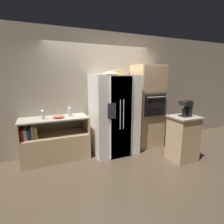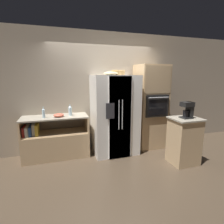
{
  "view_description": "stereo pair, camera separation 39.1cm",
  "coord_description": "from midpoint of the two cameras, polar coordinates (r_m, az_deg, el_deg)",
  "views": [
    {
      "loc": [
        -1.42,
        -3.57,
        1.77
      ],
      "look_at": [
        0.09,
        -0.05,
        0.99
      ],
      "focal_mm": 28.0,
      "sensor_mm": 36.0,
      "label": 1
    },
    {
      "loc": [
        -1.05,
        -3.71,
        1.77
      ],
      "look_at": [
        0.09,
        -0.05,
        0.99
      ],
      "focal_mm": 28.0,
      "sensor_mm": 36.0,
      "label": 2
    }
  ],
  "objects": [
    {
      "name": "wicker_basket",
      "position": [
        4.07,
        4.86,
        12.73
      ],
      "size": [
        0.32,
        0.32,
        0.11
      ],
      "color": "tan",
      "rests_on": "refrigerator"
    },
    {
      "name": "refrigerator",
      "position": [
        4.04,
        3.6,
        -0.96
      ],
      "size": [
        1.0,
        0.82,
        1.8
      ],
      "color": "white",
      "rests_on": "ground_plane"
    },
    {
      "name": "bottle_tall",
      "position": [
        3.9,
        -10.75,
        0.47
      ],
      "size": [
        0.07,
        0.07,
        0.25
      ],
      "color": "silver",
      "rests_on": "counter_left"
    },
    {
      "name": "fruit_bowl",
      "position": [
        3.85,
        2.6,
        12.52
      ],
      "size": [
        0.31,
        0.31,
        0.08
      ],
      "color": "beige",
      "rests_on": "refrigerator"
    },
    {
      "name": "bottle_short",
      "position": [
        3.8,
        -18.74,
        -0.32
      ],
      "size": [
        0.06,
        0.06,
        0.24
      ],
      "color": "silver",
      "rests_on": "counter_left"
    },
    {
      "name": "mixing_bowl",
      "position": [
        3.83,
        -14.25,
        -1.02
      ],
      "size": [
        0.22,
        0.22,
        0.07
      ],
      "color": "#DB664C",
      "rests_on": "counter_left"
    },
    {
      "name": "coffee_maker",
      "position": [
        3.82,
        26.25,
        0.78
      ],
      "size": [
        0.21,
        0.18,
        0.33
      ],
      "color": "black",
      "rests_on": "island_counter"
    },
    {
      "name": "island_counter",
      "position": [
        3.98,
        25.11,
        -8.52
      ],
      "size": [
        0.57,
        0.51,
        0.96
      ],
      "color": "tan",
      "rests_on": "ground_plane"
    },
    {
      "name": "ground_plane",
      "position": [
        4.23,
        1.34,
        -13.21
      ],
      "size": [
        20.0,
        20.0,
        0.0
      ],
      "primitive_type": "plane",
      "color": "#4C3D2D"
    },
    {
      "name": "counter_left",
      "position": [
        4.06,
        -15.28,
        -9.52
      ],
      "size": [
        1.39,
        0.56,
        0.93
      ],
      "color": "tan",
      "rests_on": "ground_plane"
    },
    {
      "name": "wall_oven",
      "position": [
        4.51,
        14.8,
        1.64
      ],
      "size": [
        0.71,
        0.7,
        2.05
      ],
      "color": "tan",
      "rests_on": "ground_plane"
    },
    {
      "name": "wall_back",
      "position": [
        4.31,
        -0.58,
        6.59
      ],
      "size": [
        12.0,
        0.06,
        2.8
      ],
      "color": "tan",
      "rests_on": "ground_plane"
    }
  ]
}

